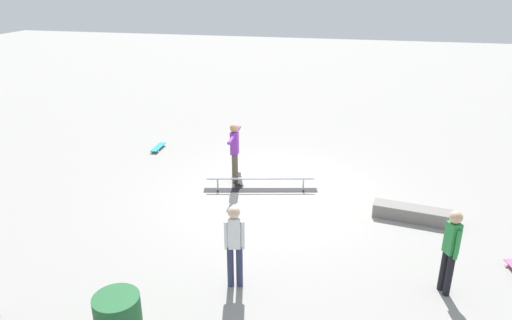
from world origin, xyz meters
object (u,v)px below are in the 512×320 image
(skate_ledge, at_px, (413,214))
(bystander_green_shirt, at_px, (451,248))
(skateboard_main, at_px, (238,179))
(grind_rail, at_px, (261,185))
(skater_main, at_px, (235,149))
(loose_skateboard_teal, at_px, (158,147))
(bystander_white_shirt, at_px, (234,242))

(skate_ledge, relative_size, bystander_green_shirt, 1.10)
(skateboard_main, bearing_deg, grind_rail, -137.89)
(skater_main, height_order, bystander_green_shirt, skater_main)
(skater_main, bearing_deg, loose_skateboard_teal, -125.51)
(skate_ledge, height_order, bystander_green_shirt, bystander_green_shirt)
(loose_skateboard_teal, bearing_deg, bystander_green_shirt, -127.74)
(skate_ledge, height_order, skater_main, skater_main)
(skateboard_main, bearing_deg, skater_main, 136.73)
(grind_rail, relative_size, skateboard_main, 3.37)
(grind_rail, height_order, skater_main, skater_main)
(grind_rail, bearing_deg, loose_skateboard_teal, -43.43)
(loose_skateboard_teal, bearing_deg, bystander_white_shirt, -148.02)
(grind_rail, relative_size, loose_skateboard_teal, 3.43)
(skate_ledge, bearing_deg, bystander_green_shirt, 97.00)
(skate_ledge, distance_m, skateboard_main, 4.35)
(grind_rail, xyz_separation_m, skater_main, (0.72, -0.28, 0.77))
(grind_rail, xyz_separation_m, bystander_white_shirt, (-0.39, 3.79, 0.71))
(skateboard_main, xyz_separation_m, bystander_green_shirt, (-4.51, 3.57, 0.78))
(grind_rail, bearing_deg, skate_ledge, 155.50)
(grind_rail, distance_m, skate_ledge, 3.60)
(skate_ledge, xyz_separation_m, skateboard_main, (4.21, -1.10, -0.07))
(bystander_green_shirt, height_order, loose_skateboard_teal, bystander_green_shirt)
(bystander_green_shirt, bearing_deg, skater_main, -155.36)
(grind_rail, distance_m, loose_skateboard_teal, 4.24)
(loose_skateboard_teal, bearing_deg, skater_main, -124.70)
(bystander_white_shirt, bearing_deg, grind_rail, -97.37)
(grind_rail, distance_m, skateboard_main, 0.78)
(grind_rail, height_order, bystander_white_shirt, bystander_white_shirt)
(grind_rail, relative_size, skater_main, 1.76)
(bystander_green_shirt, bearing_deg, bystander_white_shirt, -108.07)
(grind_rail, xyz_separation_m, loose_skateboard_teal, (3.65, -2.15, -0.07))
(grind_rail, relative_size, bystander_white_shirt, 1.83)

